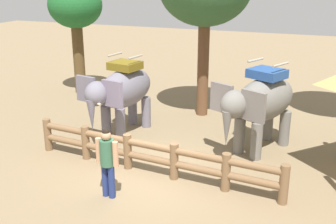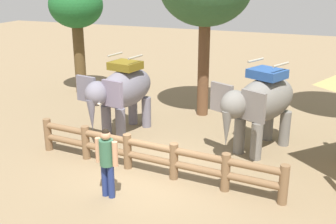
# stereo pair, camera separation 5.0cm
# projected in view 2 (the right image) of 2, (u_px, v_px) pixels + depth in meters

# --- Properties ---
(ground_plane) EXTENTS (60.00, 60.00, 0.00)m
(ground_plane) POSITION_uv_depth(u_px,v_px,m) (150.00, 173.00, 11.87)
(ground_plane) COLOR #806B4D
(log_fence) EXTENTS (7.65, 0.89, 1.05)m
(log_fence) POSITION_uv_depth(u_px,v_px,m) (150.00, 154.00, 11.67)
(log_fence) COLOR brown
(log_fence) RESTS_ON ground
(elephant_near_left) EXTENTS (1.97, 3.32, 2.79)m
(elephant_near_left) POSITION_uv_depth(u_px,v_px,m) (122.00, 91.00, 14.27)
(elephant_near_left) COLOR slate
(elephant_near_left) RESTS_ON ground
(elephant_center) EXTENTS (2.60, 3.40, 2.88)m
(elephant_center) POSITION_uv_depth(u_px,v_px,m) (261.00, 102.00, 12.83)
(elephant_center) COLOR slate
(elephant_center) RESTS_ON ground
(tourist_woman_in_black) EXTENTS (0.65, 0.40, 1.84)m
(tourist_woman_in_black) POSITION_uv_depth(u_px,v_px,m) (107.00, 158.00, 10.30)
(tourist_woman_in_black) COLOR navy
(tourist_woman_in_black) RESTS_ON ground
(tree_far_left) EXTENTS (2.42, 2.42, 5.07)m
(tree_far_left) POSITION_uv_depth(u_px,v_px,m) (76.00, 9.00, 18.62)
(tree_far_left) COLOR brown
(tree_far_left) RESTS_ON ground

